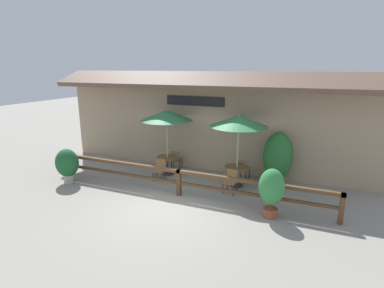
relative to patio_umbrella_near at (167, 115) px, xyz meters
The scene contains 14 objects.
ground_plane 4.03m from the patio_umbrella_near, 64.39° to the right, with size 60.00×60.00×0.00m, color gray.
building_facade 1.89m from the patio_umbrella_near, 42.68° to the left, with size 14.28×1.49×4.23m.
patio_railing 2.89m from the patio_umbrella_near, 52.78° to the right, with size 10.40×0.14×0.95m.
patio_umbrella_near is the anchor object (origin of this frame).
dining_table_near 1.90m from the patio_umbrella_near, 45.00° to the left, with size 0.94×0.94×0.76m.
chair_near_streetside 2.17m from the patio_umbrella_near, 88.69° to the right, with size 0.50×0.50×0.84m.
chair_near_wallside 2.17m from the patio_umbrella_near, 85.70° to the left, with size 0.49×0.49×0.84m.
patio_umbrella_middle 3.01m from the patio_umbrella_near, ahead, with size 2.10×2.10×2.75m.
dining_table_middle 3.56m from the patio_umbrella_near, ahead, with size 0.94×0.94×0.76m.
chair_middle_streetside 3.71m from the patio_umbrella_near, 15.80° to the right, with size 0.47×0.47×0.84m.
chair_middle_wallside 3.73m from the patio_umbrella_near, 10.15° to the left, with size 0.48×0.48×0.84m.
potted_plant_small_flowering 4.29m from the patio_umbrella_near, 143.03° to the right, with size 0.90×0.81×1.36m.
potted_plant_corner_fern 5.29m from the patio_umbrella_near, 25.23° to the right, with size 0.76×0.69×1.52m.
potted_plant_tall_tropical 4.65m from the patio_umbrella_near, ahead, with size 1.09×0.98×2.03m.
Camera 1 is at (4.20, -7.79, 4.38)m, focal length 28.00 mm.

